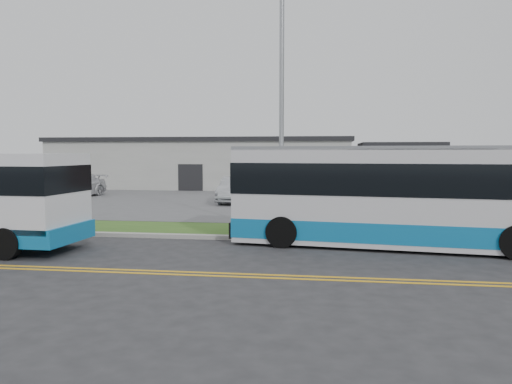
% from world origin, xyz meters
% --- Properties ---
extents(ground, '(140.00, 140.00, 0.00)m').
position_xyz_m(ground, '(0.00, 0.00, 0.00)').
color(ground, '#28282B').
rests_on(ground, ground).
extents(lane_line_north, '(70.00, 0.12, 0.01)m').
position_xyz_m(lane_line_north, '(0.00, -3.85, 0.01)').
color(lane_line_north, gold).
rests_on(lane_line_north, ground).
extents(lane_line_south, '(70.00, 0.12, 0.01)m').
position_xyz_m(lane_line_south, '(0.00, -4.15, 0.01)').
color(lane_line_south, gold).
rests_on(lane_line_south, ground).
extents(curb, '(80.00, 0.30, 0.15)m').
position_xyz_m(curb, '(0.00, 1.10, 0.07)').
color(curb, '#9E9B93').
rests_on(curb, ground).
extents(verge, '(80.00, 3.30, 0.10)m').
position_xyz_m(verge, '(0.00, 2.90, 0.05)').
color(verge, '#2B531B').
rests_on(verge, ground).
extents(parking_lot, '(80.00, 25.00, 0.10)m').
position_xyz_m(parking_lot, '(0.00, 17.00, 0.05)').
color(parking_lot, '#4C4C4F').
rests_on(parking_lot, ground).
extents(commercial_building, '(25.40, 10.40, 4.35)m').
position_xyz_m(commercial_building, '(-6.00, 27.00, 2.18)').
color(commercial_building, '#9E9E99').
rests_on(commercial_building, ground).
extents(brick_wing, '(6.30, 7.30, 3.90)m').
position_xyz_m(brick_wing, '(10.50, 26.00, 1.96)').
color(brick_wing, brown).
rests_on(brick_wing, ground).
extents(streetlight_near, '(0.35, 1.53, 9.50)m').
position_xyz_m(streetlight_near, '(3.00, 2.73, 5.23)').
color(streetlight_near, gray).
rests_on(streetlight_near, verge).
extents(transit_bus, '(12.15, 4.19, 3.30)m').
position_xyz_m(transit_bus, '(7.60, 0.60, 1.67)').
color(transit_bus, silver).
rests_on(transit_bus, ground).
extents(parked_car_a, '(1.66, 4.68, 1.54)m').
position_xyz_m(parked_car_a, '(-0.72, 13.30, 0.87)').
color(parked_car_a, '#AFB2B6').
rests_on(parked_car_a, parking_lot).
extents(parked_car_b, '(3.09, 5.40, 1.47)m').
position_xyz_m(parked_car_b, '(-12.25, 15.41, 0.84)').
color(parked_car_b, silver).
rests_on(parked_car_b, parking_lot).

